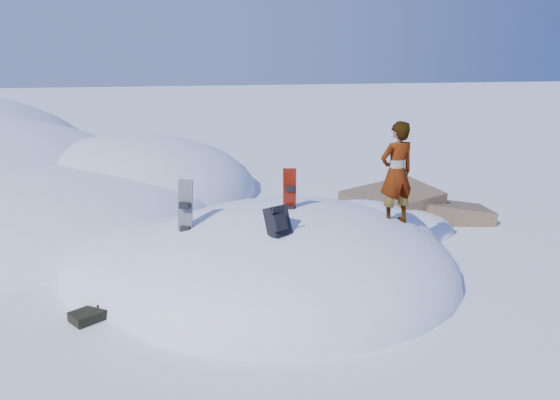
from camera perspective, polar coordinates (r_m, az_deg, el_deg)
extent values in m
plane|color=silver|center=(10.98, 0.63, -8.19)|extent=(120.00, 120.00, 0.00)
ellipsoid|color=white|center=(10.98, 0.63, -8.19)|extent=(7.00, 6.00, 3.00)
ellipsoid|color=white|center=(11.34, -11.05, -7.71)|extent=(4.40, 4.00, 2.20)
ellipsoid|color=white|center=(12.15, 8.25, -5.97)|extent=(3.60, 3.20, 2.50)
ellipsoid|color=white|center=(15.98, -24.92, -2.02)|extent=(10.00, 9.00, 2.80)
ellipsoid|color=white|center=(17.95, -15.36, 0.71)|extent=(8.00, 8.00, 3.60)
ellipsoid|color=white|center=(14.93, -23.92, -3.07)|extent=(6.00, 5.00, 1.80)
cube|color=brown|center=(15.03, 11.52, -1.50)|extent=(2.82, 2.41, 1.62)
cube|color=brown|center=(15.42, 17.55, -2.26)|extent=(2.16, 1.80, 1.33)
cube|color=brown|center=(16.34, 11.86, -0.50)|extent=(2.08, 2.01, 1.10)
ellipsoid|color=white|center=(14.03, 11.53, -3.15)|extent=(3.20, 2.40, 1.00)
cube|color=#B81E09|center=(10.34, 1.00, -0.10)|extent=(0.29, 0.28, 1.31)
cube|color=black|center=(10.22, 1.07, 1.25)|extent=(0.18, 0.14, 0.12)
cube|color=black|center=(10.33, 1.06, -0.88)|extent=(0.18, 0.14, 0.12)
cube|color=black|center=(10.09, -9.88, -2.12)|extent=(0.36, 0.34, 1.49)
cube|color=black|center=(9.95, -9.95, -0.57)|extent=(0.21, 0.19, 0.13)
cube|color=black|center=(10.08, -9.84, -3.04)|extent=(0.21, 0.19, 0.13)
cube|color=black|center=(9.32, -0.27, -2.19)|extent=(0.50, 0.51, 0.55)
cube|color=black|center=(9.16, -0.08, -2.35)|extent=(0.31, 0.29, 0.30)
cylinder|color=black|center=(9.13, -0.80, -1.68)|extent=(0.04, 0.20, 0.37)
cylinder|color=black|center=(9.17, 0.57, -1.60)|extent=(0.04, 0.20, 0.37)
cube|color=black|center=(9.91, -19.28, -11.28)|extent=(0.72, 0.68, 0.16)
cube|color=black|center=(10.01, -17.60, -10.40)|extent=(0.32, 0.23, 0.11)
imported|color=slate|center=(10.77, 12.07, 2.79)|extent=(0.82, 0.63, 2.00)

